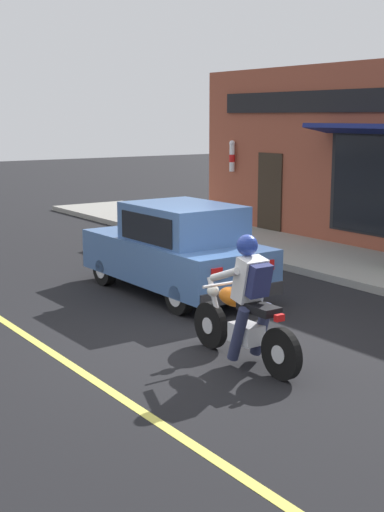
# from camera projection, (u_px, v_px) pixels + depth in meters

# --- Properties ---
(ground_plane) EXTENTS (80.00, 80.00, 0.00)m
(ground_plane) POSITION_uv_depth(u_px,v_px,m) (196.00, 342.00, 9.68)
(ground_plane) COLOR black
(sidewalk_curb) EXTENTS (2.60, 22.00, 0.14)m
(sidewalk_curb) POSITION_uv_depth(u_px,v_px,m) (322.00, 258.00, 15.08)
(sidewalk_curb) COLOR gray
(sidewalk_curb) RESTS_ON ground
(storefront_building) EXTENTS (1.25, 11.86, 4.20)m
(storefront_building) POSITION_uv_depth(u_px,v_px,m) (380.00, 159.00, 15.45)
(storefront_building) COLOR brown
(storefront_building) RESTS_ON ground
(motorcycle_with_rider) EXTENTS (0.56, 2.02, 1.62)m
(motorcycle_with_rider) POSITION_uv_depth(u_px,v_px,m) (245.00, 310.00, 8.72)
(motorcycle_with_rider) COLOR black
(motorcycle_with_rider) RESTS_ON ground
(car_hatchback) EXTENTS (1.69, 3.80, 1.57)m
(car_hatchback) POSITION_uv_depth(u_px,v_px,m) (177.00, 250.00, 12.20)
(car_hatchback) COLOR black
(car_hatchback) RESTS_ON ground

